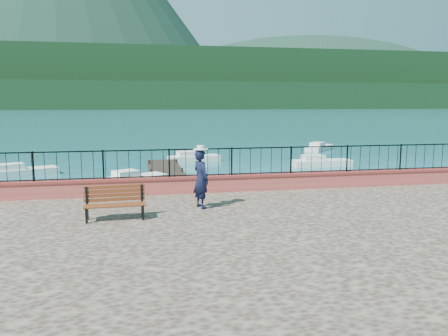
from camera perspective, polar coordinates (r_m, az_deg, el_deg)
name	(u,v)px	position (r m, az deg, el deg)	size (l,w,h in m)	color
ground	(269,259)	(12.55, 5.93, -11.68)	(2000.00, 2000.00, 0.00)	#19596B
parapet	(240,183)	(15.61, 2.08, -1.94)	(28.00, 0.46, 0.58)	#BC5543
railing	(240,162)	(15.49, 2.10, 0.84)	(27.00, 0.05, 0.95)	black
dock	(169,181)	(23.67, -7.22, -1.70)	(2.00, 16.00, 0.30)	#2D231C
far_forest	(144,96)	(311.31, -10.45, 9.23)	(900.00, 60.00, 18.00)	black
foothills	(142,81)	(371.69, -10.61, 11.09)	(900.00, 120.00, 44.00)	black
companion_hill	(305,106)	(613.43, 10.51, 7.97)	(448.00, 384.00, 180.00)	#142D23
park_bench	(115,209)	(12.16, -14.04, -5.28)	(1.64, 0.61, 0.90)	black
person	(201,179)	(12.99, -3.03, -1.43)	(0.64, 0.42, 1.76)	black
hat	(201,147)	(12.87, -3.06, 2.69)	(0.44, 0.44, 0.12)	white
boat_0	(135,176)	(23.95, -11.59, -1.09)	(3.44, 1.30, 0.80)	white
boat_1	(305,184)	(21.64, 10.51, -2.07)	(3.42, 1.30, 0.80)	silver
boat_2	(321,160)	(30.82, 12.61, 1.00)	(4.09, 1.30, 0.80)	silver
boat_3	(22,169)	(28.71, -24.90, -0.13)	(3.98, 1.30, 0.80)	silver
boat_4	(194,156)	(32.59, -3.93, 1.58)	(3.78, 1.30, 0.80)	silver
boat_5	(320,146)	(41.17, 12.38, 2.85)	(4.12, 1.30, 0.80)	silver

